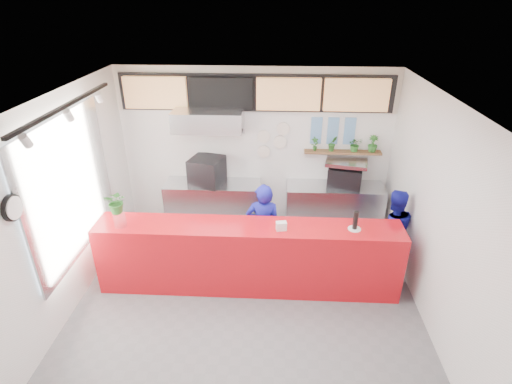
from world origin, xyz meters
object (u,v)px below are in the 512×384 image
at_px(service_counter, 248,257).
at_px(staff_center, 263,228).
at_px(panini_oven, 207,171).
at_px(pepper_mill, 355,220).
at_px(staff_right, 391,231).
at_px(espresso_machine, 345,177).

height_order(service_counter, staff_center, staff_center).
relative_size(panini_oven, pepper_mill, 2.06).
relative_size(service_counter, staff_right, 3.12).
bearing_deg(staff_right, service_counter, 10.97).
height_order(espresso_machine, pepper_mill, pepper_mill).
bearing_deg(staff_center, panini_oven, -50.36).
distance_m(service_counter, espresso_machine, 2.51).
height_order(staff_center, staff_right, staff_center).
xyz_separation_m(espresso_machine, pepper_mill, (-0.13, -1.81, 0.16)).
bearing_deg(service_counter, staff_right, 14.32).
bearing_deg(service_counter, staff_center, 67.08).
xyz_separation_m(service_counter, panini_oven, (-0.89, 1.80, 0.60)).
bearing_deg(service_counter, panini_oven, 116.32).
bearing_deg(staff_center, espresso_machine, -137.88).
height_order(service_counter, staff_right, staff_right).
relative_size(service_counter, panini_oven, 8.03).
xyz_separation_m(service_counter, staff_center, (0.20, 0.48, 0.22)).
xyz_separation_m(staff_center, pepper_mill, (1.32, -0.50, 0.48)).
bearing_deg(pepper_mill, service_counter, 179.44).
distance_m(staff_center, staff_right, 2.04).
bearing_deg(staff_center, pepper_mill, 159.24).
xyz_separation_m(panini_oven, pepper_mill, (2.41, -1.81, 0.10)).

